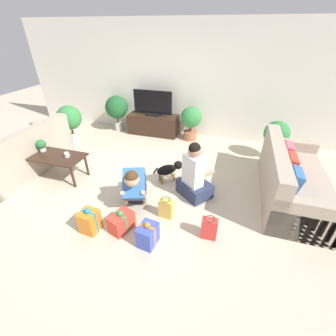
# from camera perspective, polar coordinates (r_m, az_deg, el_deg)

# --- Properties ---
(ground_plane) EXTENTS (16.00, 16.00, 0.00)m
(ground_plane) POSITION_cam_1_polar(r_m,az_deg,el_deg) (3.97, -6.96, -5.27)
(ground_plane) COLOR beige
(wall_back) EXTENTS (8.40, 0.06, 2.60)m
(wall_back) POSITION_cam_1_polar(r_m,az_deg,el_deg) (5.75, 3.12, 21.17)
(wall_back) COLOR white
(wall_back) RESTS_ON ground_plane
(sofa_left) EXTENTS (0.91, 1.96, 0.87)m
(sofa_left) POSITION_cam_1_polar(r_m,az_deg,el_deg) (5.11, -33.24, 2.45)
(sofa_left) COLOR tan
(sofa_left) RESTS_ON ground_plane
(sofa_right) EXTENTS (0.91, 1.96, 0.87)m
(sofa_right) POSITION_cam_1_polar(r_m,az_deg,el_deg) (4.09, 28.69, -2.95)
(sofa_right) COLOR tan
(sofa_right) RESTS_ON ground_plane
(coffee_table) EXTENTS (1.07, 0.52, 0.45)m
(coffee_table) POSITION_cam_1_polar(r_m,az_deg,el_deg) (4.53, -26.73, 2.31)
(coffee_table) COLOR #382319
(coffee_table) RESTS_ON ground_plane
(tv_console) EXTENTS (1.27, 0.47, 0.50)m
(tv_console) POSITION_cam_1_polar(r_m,az_deg,el_deg) (5.94, -3.72, 10.97)
(tv_console) COLOR #382319
(tv_console) RESTS_ON ground_plane
(tv) EXTENTS (0.98, 0.20, 0.61)m
(tv) POSITION_cam_1_polar(r_m,az_deg,el_deg) (5.77, -3.91, 15.79)
(tv) COLOR black
(tv) RESTS_ON tv_console
(potted_plant_back_left) EXTENTS (0.58, 0.58, 0.92)m
(potted_plant_back_left) POSITION_cam_1_polar(r_m,az_deg,el_deg) (6.19, -12.91, 14.59)
(potted_plant_back_left) COLOR beige
(potted_plant_back_left) RESTS_ON ground_plane
(potted_plant_back_right) EXTENTS (0.50, 0.50, 0.82)m
(potted_plant_back_right) POSITION_cam_1_polar(r_m,az_deg,el_deg) (5.55, 5.82, 12.01)
(potted_plant_back_right) COLOR #A36042
(potted_plant_back_right) RESTS_ON ground_plane
(potted_plant_corner_left) EXTENTS (0.55, 0.55, 0.91)m
(potted_plant_corner_left) POSITION_cam_1_polar(r_m,az_deg,el_deg) (5.74, -23.75, 11.31)
(potted_plant_corner_left) COLOR beige
(potted_plant_corner_left) RESTS_ON ground_plane
(potted_plant_corner_right) EXTENTS (0.50, 0.50, 0.82)m
(potted_plant_corner_right) POSITION_cam_1_polar(r_m,az_deg,el_deg) (5.13, 25.79, 7.61)
(potted_plant_corner_right) COLOR beige
(potted_plant_corner_right) RESTS_ON ground_plane
(person_kneeling) EXTENTS (0.54, 0.79, 0.77)m
(person_kneeling) POSITION_cam_1_polar(r_m,az_deg,el_deg) (3.48, -8.38, -4.41)
(person_kneeling) COLOR #23232D
(person_kneeling) RESTS_ON ground_plane
(person_sitting) EXTENTS (0.66, 0.64, 0.97)m
(person_sitting) POSITION_cam_1_polar(r_m,az_deg,el_deg) (3.62, 6.67, -2.28)
(person_sitting) COLOR #283351
(person_sitting) RESTS_ON ground_plane
(dog) EXTENTS (0.46, 0.40, 0.36)m
(dog) POSITION_cam_1_polar(r_m,az_deg,el_deg) (4.01, 0.42, -0.28)
(dog) COLOR black
(dog) RESTS_ON ground_plane
(gift_box_a) EXTENTS (0.24, 0.25, 0.39)m
(gift_box_a) POSITION_cam_1_polar(r_m,az_deg,el_deg) (3.30, -19.27, -12.59)
(gift_box_a) COLOR orange
(gift_box_a) RESTS_ON ground_plane
(gift_box_b) EXTENTS (0.25, 0.29, 0.36)m
(gift_box_b) POSITION_cam_1_polar(r_m,az_deg,el_deg) (3.00, -5.17, -16.52)
(gift_box_b) COLOR #3D51BC
(gift_box_b) RESTS_ON ground_plane
(gift_box_c) EXTENTS (0.32, 0.38, 0.32)m
(gift_box_c) POSITION_cam_1_polar(r_m,az_deg,el_deg) (3.23, -11.76, -13.23)
(gift_box_c) COLOR red
(gift_box_c) RESTS_ON ground_plane
(gift_bag_a) EXTENTS (0.21, 0.14, 0.34)m
(gift_bag_a) POSITION_cam_1_polar(r_m,az_deg,el_deg) (3.09, 10.41, -14.82)
(gift_bag_a) COLOR red
(gift_bag_a) RESTS_ON ground_plane
(gift_bag_b) EXTENTS (0.21, 0.14, 0.32)m
(gift_bag_b) POSITION_cam_1_polar(r_m,az_deg,el_deg) (3.33, -0.51, -10.18)
(gift_bag_b) COLOR #E5B74C
(gift_bag_b) RESTS_ON ground_plane
(mug) EXTENTS (0.12, 0.08, 0.09)m
(mug) POSITION_cam_1_polar(r_m,az_deg,el_deg) (4.32, -24.29, 3.07)
(mug) COLOR silver
(mug) RESTS_ON coffee_table
(tabletop_plant) EXTENTS (0.17, 0.17, 0.22)m
(tabletop_plant) POSITION_cam_1_polar(r_m,az_deg,el_deg) (4.72, -29.49, 5.14)
(tabletop_plant) COLOR beige
(tabletop_plant) RESTS_ON coffee_table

